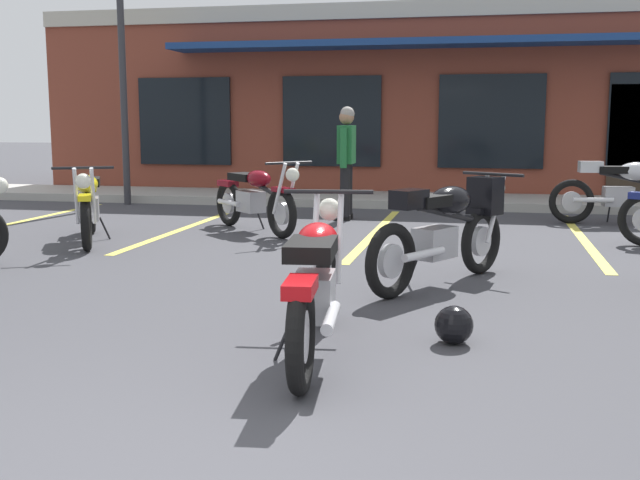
# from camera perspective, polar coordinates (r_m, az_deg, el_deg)

# --- Properties ---
(ground_plane) EXTENTS (80.00, 80.00, 0.00)m
(ground_plane) POSITION_cam_1_polar(r_m,az_deg,el_deg) (6.47, -0.82, -4.43)
(ground_plane) COLOR #3D3D42
(sidewalk_kerb) EXTENTS (22.00, 1.80, 0.14)m
(sidewalk_kerb) POSITION_cam_1_polar(r_m,az_deg,el_deg) (13.90, 6.15, 2.94)
(sidewalk_kerb) COLOR #A8A59E
(sidewalk_kerb) RESTS_ON ground_plane
(brick_storefront_building) EXTENTS (14.81, 6.97, 3.63)m
(brick_storefront_building) POSITION_cam_1_polar(r_m,az_deg,el_deg) (17.74, 7.57, 9.84)
(brick_storefront_building) COLOR brown
(brick_storefront_building) RESTS_ON ground_plane
(painted_stall_lines) EXTENTS (10.64, 4.80, 0.01)m
(painted_stall_lines) POSITION_cam_1_polar(r_m,az_deg,el_deg) (10.36, 4.10, 0.58)
(painted_stall_lines) COLOR #DBCC4C
(painted_stall_lines) RESTS_ON ground_plane
(motorcycle_foreground_classic) EXTENTS (0.68, 2.11, 0.98)m
(motorcycle_foreground_classic) POSITION_cam_1_polar(r_m,az_deg,el_deg) (4.92, -0.30, -3.15)
(motorcycle_foreground_classic) COLOR black
(motorcycle_foreground_classic) RESTS_ON ground_plane
(motorcycle_black_cruiser) EXTENTS (1.67, 1.63, 0.98)m
(motorcycle_black_cruiser) POSITION_cam_1_polar(r_m,az_deg,el_deg) (10.34, -4.85, 3.13)
(motorcycle_black_cruiser) COLOR black
(motorcycle_black_cruiser) RESTS_ON ground_plane
(motorcycle_blue_standard) EXTENTS (1.31, 1.89, 0.98)m
(motorcycle_blue_standard) POSITION_cam_1_polar(r_m,az_deg,el_deg) (7.13, 9.32, 1.00)
(motorcycle_blue_standard) COLOR black
(motorcycle_blue_standard) RESTS_ON ground_plane
(motorcycle_green_cafe_racer) EXTENTS (2.11, 0.66, 0.98)m
(motorcycle_green_cafe_racer) POSITION_cam_1_polar(r_m,az_deg,el_deg) (11.91, 21.98, 3.59)
(motorcycle_green_cafe_racer) COLOR black
(motorcycle_green_cafe_racer) RESTS_ON ground_plane
(motorcycle_orange_scrambler) EXTENTS (1.21, 1.95, 0.98)m
(motorcycle_orange_scrambler) POSITION_cam_1_polar(r_m,az_deg,el_deg) (9.86, -16.67, 2.51)
(motorcycle_orange_scrambler) COLOR black
(motorcycle_orange_scrambler) RESTS_ON ground_plane
(person_in_shorts_foreground) EXTENTS (0.28, 0.60, 1.68)m
(person_in_shorts_foreground) POSITION_cam_1_polar(r_m,az_deg,el_deg) (11.56, 1.95, 6.18)
(person_in_shorts_foreground) COLOR black
(person_in_shorts_foreground) RESTS_ON ground_plane
(helmet_on_pavement) EXTENTS (0.26, 0.26, 0.26)m
(helmet_on_pavement) POSITION_cam_1_polar(r_m,az_deg,el_deg) (5.28, 9.80, -6.16)
(helmet_on_pavement) COLOR black
(helmet_on_pavement) RESTS_ON ground_plane
(parking_lot_lamp_post) EXTENTS (0.24, 0.76, 5.11)m
(parking_lot_lamp_post) POSITION_cam_1_polar(r_m,az_deg,el_deg) (14.10, -14.64, 15.94)
(parking_lot_lamp_post) COLOR #2D2D33
(parking_lot_lamp_post) RESTS_ON ground_plane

